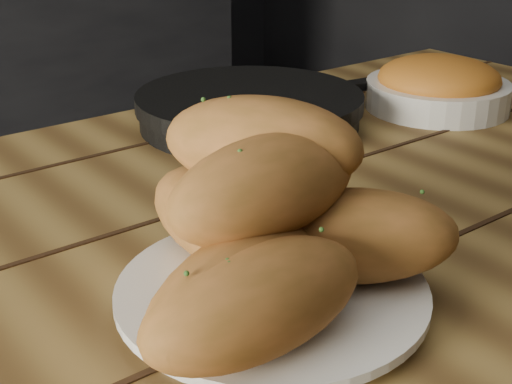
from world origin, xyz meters
The scene contains 5 objects.
table centered at (0.52, 0.12, 0.65)m, with size 1.51×0.88×0.75m.
plate centered at (0.45, 0.03, 0.76)m, with size 0.24×0.24×0.02m.
bread_rolls centered at (0.44, 0.02, 0.82)m, with size 0.30×0.25×0.14m.
skillet centered at (0.71, 0.40, 0.77)m, with size 0.44×0.30×0.05m.
bowl centered at (0.97, 0.29, 0.78)m, with size 0.21×0.21×0.08m.
Camera 1 is at (0.15, -0.34, 1.06)m, focal length 50.00 mm.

